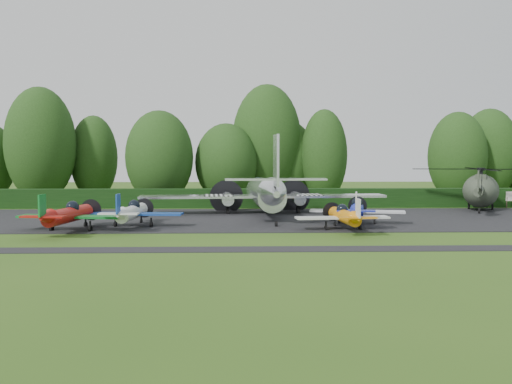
{
  "coord_description": "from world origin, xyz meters",
  "views": [
    {
      "loc": [
        -0.09,
        -38.99,
        5.5
      ],
      "look_at": [
        1.37,
        7.7,
        2.5
      ],
      "focal_mm": 40.0,
      "sensor_mm": 36.0,
      "label": 1
    }
  ],
  "objects_px": {
    "light_plane_white": "(132,212)",
    "helicopter": "(481,188)",
    "light_plane_orange": "(344,216)",
    "transport_plane": "(265,193)",
    "light_plane_blue": "(357,210)",
    "light_plane_red": "(69,215)"
  },
  "relations": [
    {
      "from": "light_plane_red",
      "to": "transport_plane",
      "type": "bearing_deg",
      "value": 28.31
    },
    {
      "from": "light_plane_white",
      "to": "helicopter",
      "type": "relative_size",
      "value": 0.51
    },
    {
      "from": "light_plane_orange",
      "to": "light_plane_red",
      "type": "bearing_deg",
      "value": -174.65
    },
    {
      "from": "light_plane_orange",
      "to": "light_plane_blue",
      "type": "xyz_separation_m",
      "value": [
        1.72,
        3.79,
        0.1
      ]
    },
    {
      "from": "transport_plane",
      "to": "light_plane_white",
      "type": "height_order",
      "value": "transport_plane"
    },
    {
      "from": "light_plane_white",
      "to": "light_plane_orange",
      "type": "height_order",
      "value": "light_plane_white"
    },
    {
      "from": "transport_plane",
      "to": "light_plane_red",
      "type": "xyz_separation_m",
      "value": [
        -14.57,
        -10.89,
        -0.79
      ]
    },
    {
      "from": "light_plane_orange",
      "to": "transport_plane",
      "type": "bearing_deg",
      "value": 121.3
    },
    {
      "from": "light_plane_red",
      "to": "light_plane_orange",
      "type": "distance_m",
      "value": 19.87
    },
    {
      "from": "helicopter",
      "to": "light_plane_white",
      "type": "bearing_deg",
      "value": 176.22
    },
    {
      "from": "light_plane_orange",
      "to": "light_plane_blue",
      "type": "bearing_deg",
      "value": 71.0
    },
    {
      "from": "transport_plane",
      "to": "helicopter",
      "type": "relative_size",
      "value": 1.48
    },
    {
      "from": "light_plane_orange",
      "to": "helicopter",
      "type": "bearing_deg",
      "value": 47.23
    },
    {
      "from": "light_plane_white",
      "to": "light_plane_blue",
      "type": "bearing_deg",
      "value": 0.38
    },
    {
      "from": "light_plane_white",
      "to": "light_plane_orange",
      "type": "bearing_deg",
      "value": -12.79
    },
    {
      "from": "light_plane_white",
      "to": "light_plane_blue",
      "type": "distance_m",
      "value": 17.55
    },
    {
      "from": "light_plane_blue",
      "to": "helicopter",
      "type": "xyz_separation_m",
      "value": [
        14.73,
        10.95,
        1.09
      ]
    },
    {
      "from": "transport_plane",
      "to": "light_plane_orange",
      "type": "distance_m",
      "value": 12.15
    },
    {
      "from": "light_plane_red",
      "to": "light_plane_white",
      "type": "xyz_separation_m",
      "value": [
        4.09,
        2.33,
        -0.06
      ]
    },
    {
      "from": "light_plane_blue",
      "to": "light_plane_orange",
      "type": "bearing_deg",
      "value": -127.04
    },
    {
      "from": "light_plane_white",
      "to": "light_plane_orange",
      "type": "relative_size",
      "value": 1.08
    },
    {
      "from": "light_plane_blue",
      "to": "helicopter",
      "type": "relative_size",
      "value": 0.51
    }
  ]
}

